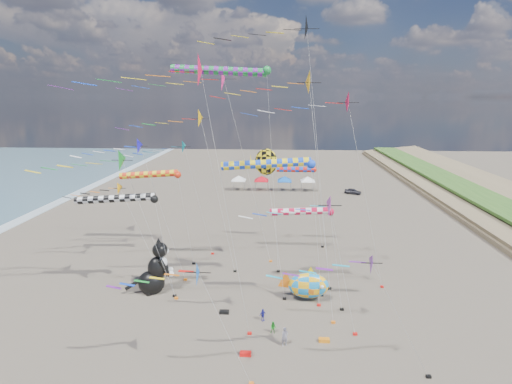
{
  "coord_description": "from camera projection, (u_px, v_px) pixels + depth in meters",
  "views": [
    {
      "loc": [
        2.93,
        -24.97,
        19.95
      ],
      "look_at": [
        0.7,
        12.0,
        11.12
      ],
      "focal_mm": 28.0,
      "sensor_mm": 36.0,
      "label": 1
    }
  ],
  "objects": [
    {
      "name": "angelfish_kite",
      "position": [
        264.0,
        163.0,
        39.24
      ],
      "size": [
        3.74,
        3.02,
        15.06
      ],
      "color": "yellow",
      "rests_on": "ground"
    },
    {
      "name": "windsock_5",
      "position": [
        271.0,
        164.0,
        38.25
      ],
      "size": [
        10.29,
        0.87,
        14.16
      ],
      "color": "blue",
      "rests_on": "ground"
    },
    {
      "name": "delta_kite_0",
      "position": [
        336.0,
        105.0,
        38.81
      ],
      "size": [
        14.55,
        2.38,
        20.71
      ],
      "color": "red",
      "rests_on": "ground"
    },
    {
      "name": "person_adult",
      "position": [
        285.0,
        337.0,
        32.7
      ],
      "size": [
        0.7,
        0.61,
        1.62
      ],
      "primitive_type": "imported",
      "rotation": [
        0.0,
        0.0,
        0.46
      ],
      "color": "gray",
      "rests_on": "ground"
    },
    {
      "name": "fish_inflatable",
      "position": [
        308.0,
        285.0,
        39.75
      ],
      "size": [
        5.44,
        2.6,
        3.72
      ],
      "color": "#1588D3",
      "rests_on": "ground"
    },
    {
      "name": "delta_kite_1",
      "position": [
        300.0,
        29.0,
        36.69
      ],
      "size": [
        12.89,
        2.62,
        27.64
      ],
      "color": "black",
      "rests_on": "ground"
    },
    {
      "name": "kite_bag_1",
      "position": [
        224.0,
        312.0,
        37.72
      ],
      "size": [
        0.9,
        0.44,
        0.3
      ],
      "primitive_type": "cube",
      "color": "black",
      "rests_on": "ground"
    },
    {
      "name": "delta_kite_7",
      "position": [
        173.0,
        149.0,
        49.06
      ],
      "size": [
        10.36,
        1.81,
        15.05
      ],
      "color": "#12D4D2",
      "rests_on": "ground"
    },
    {
      "name": "windsock_1",
      "position": [
        304.0,
        212.0,
        36.3
      ],
      "size": [
        7.19,
        0.67,
        10.16
      ],
      "color": "red",
      "rests_on": "ground"
    },
    {
      "name": "delta_kite_9",
      "position": [
        106.0,
        193.0,
        46.22
      ],
      "size": [
        10.68,
        1.64,
        10.34
      ],
      "color": "#FFAC0D",
      "rests_on": "ground"
    },
    {
      "name": "child_blue",
      "position": [
        263.0,
        315.0,
        36.4
      ],
      "size": [
        0.72,
        0.64,
        1.17
      ],
      "primitive_type": "imported",
      "rotation": [
        0.0,
        0.0,
        0.63
      ],
      "color": "#24259C",
      "rests_on": "ground"
    },
    {
      "name": "windsock_3",
      "position": [
        298.0,
        170.0,
        52.12
      ],
      "size": [
        6.55,
        0.71,
        11.08
      ],
      "color": "red",
      "rests_on": "ground"
    },
    {
      "name": "delta_kite_5",
      "position": [
        227.0,
        80.0,
        44.84
      ],
      "size": [
        16.5,
        3.21,
        23.67
      ],
      "color": "#F6247E",
      "rests_on": "ground"
    },
    {
      "name": "ground",
      "position": [
        237.0,
        378.0,
        29.04
      ],
      "size": [
        260.0,
        260.0,
        0.0
      ],
      "primitive_type": "plane",
      "color": "brown",
      "rests_on": "ground"
    },
    {
      "name": "delta_kite_4",
      "position": [
        116.0,
        161.0,
        37.5
      ],
      "size": [
        12.78,
        2.23,
        15.5
      ],
      "color": "#198B28",
      "rests_on": "ground"
    },
    {
      "name": "delta_kite_11",
      "position": [
        193.0,
        121.0,
        42.94
      ],
      "size": [
        12.13,
        2.18,
        18.85
      ],
      "color": "#FFB509",
      "rests_on": "ground"
    },
    {
      "name": "kite_bag_0",
      "position": [
        324.0,
        340.0,
        33.35
      ],
      "size": [
        0.9,
        0.44,
        0.3
      ],
      "primitive_type": "cube",
      "color": "orange",
      "rests_on": "ground"
    },
    {
      "name": "delta_kite_2",
      "position": [
        132.0,
        149.0,
        41.5
      ],
      "size": [
        10.83,
        1.83,
        16.0
      ],
      "color": "#1C14D7",
      "rests_on": "ground"
    },
    {
      "name": "tent_row",
      "position": [
        273.0,
        177.0,
        86.49
      ],
      "size": [
        19.2,
        4.2,
        3.8
      ],
      "color": "white",
      "rests_on": "ground"
    },
    {
      "name": "delta_kite_12",
      "position": [
        316.0,
        205.0,
        31.89
      ],
      "size": [
        9.67,
        2.04,
        12.85
      ],
      "color": "purple",
      "rests_on": "ground"
    },
    {
      "name": "windsock_0",
      "position": [
        152.0,
        175.0,
        46.6
      ],
      "size": [
        8.51,
        0.82,
        11.56
      ],
      "color": "red",
      "rests_on": "ground"
    },
    {
      "name": "delta_kite_10",
      "position": [
        291.0,
        86.0,
        31.54
      ],
      "size": [
        10.97,
        2.16,
        22.25
      ],
      "color": "#FFB20F",
      "rests_on": "ground"
    },
    {
      "name": "delta_kite_3",
      "position": [
        190.0,
        74.0,
        29.67
      ],
      "size": [
        14.26,
        2.7,
        23.26
      ],
      "color": "#EE1547",
      "rests_on": "ground"
    },
    {
      "name": "kite_bag_2",
      "position": [
        245.0,
        354.0,
        31.59
      ],
      "size": [
        0.9,
        0.44,
        0.3
      ],
      "primitive_type": "cube",
      "color": "red",
      "rests_on": "ground"
    },
    {
      "name": "windsock_2",
      "position": [
        119.0,
        199.0,
        38.85
      ],
      "size": [
        9.46,
        0.77,
        10.7
      ],
      "color": "black",
      "rests_on": "ground"
    },
    {
      "name": "delta_kite_6",
      "position": [
        196.0,
        274.0,
        26.65
      ],
      "size": [
        8.79,
        1.9,
        9.7
      ],
      "color": "blue",
      "rests_on": "ground"
    },
    {
      "name": "child_green",
      "position": [
        273.0,
        328.0,
        34.47
      ],
      "size": [
        0.59,
        0.49,
        1.08
      ],
      "primitive_type": "imported",
      "rotation": [
        0.0,
        0.0,
        -0.17
      ],
      "color": "#1C8E21",
      "rests_on": "ground"
    },
    {
      "name": "delta_kite_8",
      "position": [
        354.0,
        266.0,
        27.45
      ],
      "size": [
        11.12,
        1.6,
        9.9
      ],
      "color": "#671797",
      "rests_on": "ground"
    },
    {
      "name": "cat_inflatable",
      "position": [
        153.0,
        266.0,
        41.28
      ],
      "size": [
        4.71,
        3.36,
        5.75
      ],
      "primitive_type": null,
      "rotation": [
        0.0,
        0.0,
        0.32
      ],
      "color": "black",
      "rests_on": "ground"
    },
    {
      "name": "windsock_4",
      "position": [
        223.0,
        71.0,
        41.8
      ],
      "size": [
        11.75,
        0.93,
        23.12
      ],
      "color": "#188536",
      "rests_on": "ground"
    },
    {
      "name": "parked_car",
      "position": [
        353.0,
        191.0,
        84.14
      ],
      "size": [
        3.76,
        2.62,
        1.19
      ],
      "primitive_type": "imported",
      "rotation": [
        0.0,
        0.0,
        1.18
      ],
      "color": "#26262D",
      "rests_on": "ground"
    }
  ]
}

